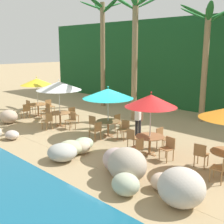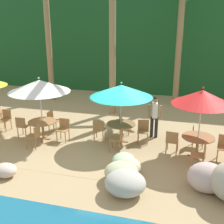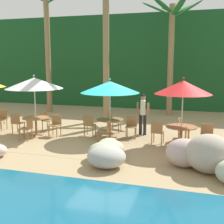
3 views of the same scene
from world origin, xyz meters
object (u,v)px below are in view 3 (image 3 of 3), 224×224
umbrella_red (183,87)px  palm_tree_third (172,39)px  dining_table_white (36,120)px  palm_tree_second (106,26)px  chair_white_right (27,127)px  chair_red_right (182,139)px  chair_teal_left (89,124)px  chair_white_left (17,122)px  chair_white_inland (46,119)px  chair_white_seaward (56,124)px  chair_yellow_seaward (2,118)px  chair_teal_inland (114,121)px  waiter_in_white (143,111)px  chair_red_left (157,131)px  chair_red_inland (182,127)px  dining_table_red (181,130)px  umbrella_white (34,83)px  chair_teal_right (106,129)px  chair_teal_seaward (131,125)px  chair_red_seaward (206,134)px  dining_table_teal (110,122)px  umbrella_teal (110,87)px  palm_tree_nearest (47,34)px

umbrella_red → palm_tree_third: size_ratio=0.39×
dining_table_white → palm_tree_second: (1.82, 3.85, 4.15)m
chair_white_right → chair_red_right: (5.81, -0.01, 0.00)m
chair_teal_left → chair_white_left: bearing=-170.9°
chair_white_inland → palm_tree_second: palm_tree_second is taller
chair_white_seaward → chair_yellow_seaward: bearing=172.4°
chair_white_inland → chair_teal_inland: 2.99m
chair_white_inland → waiter_in_white: waiter_in_white is taller
chair_red_left → chair_red_inland: bearing=47.3°
chair_white_seaward → chair_red_left: (4.16, -0.13, 0.00)m
chair_red_right → waiter_in_white: 2.79m
dining_table_red → palm_tree_second: 6.96m
umbrella_white → waiter_in_white: size_ratio=1.47×
chair_white_right → chair_teal_right: size_ratio=1.00×
chair_teal_inland → palm_tree_second: size_ratio=0.12×
chair_white_inland → chair_red_left: bearing=-10.1°
chair_teal_inland → chair_red_inland: (2.88, -0.54, 0.00)m
chair_red_right → umbrella_red: bearing=95.0°
chair_white_seaward → chair_teal_seaward: size_ratio=1.00×
chair_red_inland → palm_tree_third: bearing=100.6°
chair_yellow_seaward → chair_red_seaward: same height
chair_red_left → chair_yellow_seaward: bearing=175.8°
dining_table_red → chair_red_right: bearing=-85.0°
umbrella_red → dining_table_teal: bearing=169.1°
dining_table_red → chair_red_inland: size_ratio=1.26×
chair_white_inland → palm_tree_third: 8.12m
umbrella_teal → chair_teal_right: bearing=-82.8°
dining_table_teal → dining_table_white: bearing=-170.0°
chair_white_seaward → waiter_in_white: waiter_in_white is taller
umbrella_teal → chair_red_right: (2.90, -1.39, -1.51)m
chair_white_right → chair_red_left: size_ratio=1.00×
chair_yellow_seaward → dining_table_red: size_ratio=0.79×
chair_teal_inland → dining_table_red: bearing=-25.4°
chair_teal_inland → palm_tree_third: 6.38m
umbrella_white → chair_red_seaward: size_ratio=2.86×
umbrella_red → chair_white_inland: bearing=171.7°
chair_teal_right → chair_red_seaward: 3.58m
umbrella_teal → palm_tree_third: bearing=72.6°
chair_white_inland → chair_teal_left: size_ratio=1.00×
chair_yellow_seaward → chair_teal_left: same height
chair_teal_right → umbrella_red: 3.17m
chair_red_left → palm_tree_third: (-0.19, 6.27, 3.70)m
umbrella_white → palm_tree_second: size_ratio=0.35×
palm_tree_third → waiter_in_white: size_ratio=3.70×
umbrella_teal → chair_red_right: size_ratio=2.72×
chair_red_seaward → palm_tree_third: 7.51m
chair_teal_left → dining_table_red: (3.67, -0.40, 0.10)m
umbrella_white → chair_teal_right: size_ratio=2.86×
umbrella_teal → chair_red_seaward: umbrella_teal is taller
umbrella_white → palm_tree_nearest: 6.30m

